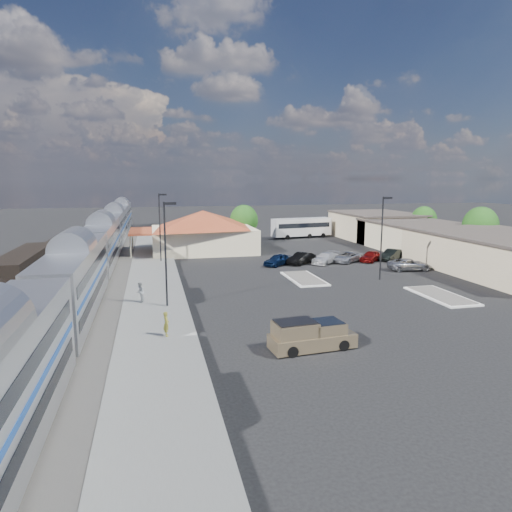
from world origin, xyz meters
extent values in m
plane|color=black|center=(0.00, 0.00, 0.00)|extent=(280.00, 280.00, 0.00)
cube|color=#4C4944|center=(-21.00, 8.00, 0.06)|extent=(16.00, 100.00, 0.12)
cube|color=gray|center=(-12.00, 6.00, 0.09)|extent=(5.50, 92.00, 0.18)
cube|color=silver|center=(-18.00, -7.34, 3.05)|extent=(3.00, 20.00, 5.00)
cube|color=black|center=(-18.00, -7.34, 0.30)|extent=(2.20, 16.00, 0.60)
cube|color=silver|center=(-18.00, 13.66, 3.05)|extent=(3.00, 20.00, 5.00)
cube|color=black|center=(-18.00, 13.66, 0.30)|extent=(2.20, 16.00, 0.60)
cube|color=silver|center=(-18.00, 34.66, 3.05)|extent=(3.00, 20.00, 5.00)
cube|color=black|center=(-18.00, 34.66, 0.30)|extent=(2.20, 16.00, 0.60)
cube|color=silver|center=(-18.00, 55.66, 3.05)|extent=(3.00, 20.00, 5.00)
cube|color=black|center=(-18.00, 55.66, 0.30)|extent=(2.20, 16.00, 0.60)
cube|color=black|center=(-24.00, 2.14, 2.20)|extent=(2.80, 14.00, 3.60)
cube|color=black|center=(-24.00, 2.14, 0.30)|extent=(2.20, 12.00, 0.60)
cylinder|color=black|center=(-24.00, 18.14, 2.10)|extent=(2.80, 14.00, 2.80)
cube|color=black|center=(-24.00, 18.14, 0.30)|extent=(2.20, 12.00, 0.60)
cube|color=beige|center=(-4.50, 24.00, 1.80)|extent=(15.00, 12.00, 3.60)
pyramid|color=maroon|center=(-4.50, 24.00, 4.90)|extent=(15.30, 12.24, 2.60)
cube|color=maroon|center=(-13.60, 24.00, 3.30)|extent=(3.20, 9.60, 0.25)
cube|color=#C6B28C|center=(28.00, 0.00, 2.10)|extent=(14.00, 22.00, 4.20)
cube|color=#3F3833|center=(28.00, 0.00, 4.35)|extent=(14.40, 22.40, 0.30)
cube|color=#C6B28C|center=(28.00, 18.00, 2.00)|extent=(12.00, 18.00, 4.00)
cube|color=#3F3833|center=(28.00, 18.00, 4.15)|extent=(12.40, 18.40, 0.30)
cube|color=#C6B28C|center=(28.00, 32.00, 2.25)|extent=(12.00, 16.00, 4.50)
cube|color=#3F3833|center=(28.00, 32.00, 4.65)|extent=(12.40, 16.40, 0.30)
cube|color=silver|center=(4.00, 2.00, 0.07)|extent=(3.30, 7.50, 0.15)
cube|color=#4C4944|center=(4.00, 2.00, 0.16)|extent=(2.70, 6.90, 0.10)
cube|color=silver|center=(14.00, -8.00, 0.07)|extent=(3.30, 7.50, 0.15)
cube|color=#4C4944|center=(14.00, -8.00, 0.16)|extent=(2.70, 6.90, 0.10)
cylinder|color=black|center=(-11.00, -6.00, 4.50)|extent=(0.16, 0.16, 9.00)
cube|color=black|center=(-10.50, -6.00, 8.85)|extent=(1.00, 0.25, 0.22)
cylinder|color=black|center=(-11.00, 16.00, 4.50)|extent=(0.16, 0.16, 9.00)
cube|color=black|center=(-10.50, 16.00, 8.85)|extent=(1.00, 0.25, 0.22)
cylinder|color=black|center=(12.00, 0.00, 4.50)|extent=(0.16, 0.16, 9.00)
cube|color=black|center=(12.50, 0.00, 8.85)|extent=(1.00, 0.25, 0.22)
cylinder|color=#382314|center=(34.00, 12.00, 1.43)|extent=(0.30, 0.30, 2.86)
ellipsoid|color=#173F12|center=(34.00, 12.00, 4.23)|extent=(4.94, 4.94, 5.46)
cylinder|color=#382314|center=(34.00, 26.00, 1.28)|extent=(0.30, 0.30, 2.55)
ellipsoid|color=#173F12|center=(34.00, 26.00, 3.77)|extent=(4.41, 4.41, 4.87)
cylinder|color=#382314|center=(3.00, 30.00, 1.36)|extent=(0.30, 0.30, 2.73)
ellipsoid|color=#173F12|center=(3.00, 30.00, 4.03)|extent=(4.71, 4.71, 5.21)
cube|color=#927C5A|center=(-2.23, -17.80, 0.55)|extent=(5.68, 2.51, 0.90)
cube|color=#927C5A|center=(-2.23, -17.80, 1.25)|extent=(2.27, 2.09, 0.95)
cube|color=#927C5A|center=(-2.23, -17.80, 1.36)|extent=(2.81, 2.14, 1.10)
cylinder|color=black|center=(-0.39, -18.54, 0.36)|extent=(0.75, 0.35, 0.72)
cylinder|color=black|center=(-0.55, -16.74, 0.36)|extent=(0.75, 0.35, 0.72)
cylinder|color=black|center=(-3.90, -18.87, 0.36)|extent=(0.75, 0.35, 0.72)
cylinder|color=black|center=(-4.07, -17.07, 0.36)|extent=(0.75, 0.35, 0.72)
imported|color=#9FA1A7|center=(17.96, 3.87, 0.71)|extent=(5.32, 2.83, 1.42)
cube|color=white|center=(15.12, 36.00, 2.03)|extent=(11.59, 4.16, 3.22)
cube|color=black|center=(15.12, 36.00, 2.42)|extent=(10.70, 4.06, 0.85)
cylinder|color=black|center=(19.21, 35.51, 0.43)|extent=(0.88, 0.41, 0.85)
cylinder|color=black|center=(18.88, 37.70, 0.43)|extent=(0.88, 0.41, 0.85)
cylinder|color=black|center=(11.92, 34.39, 0.43)|extent=(0.88, 0.41, 0.85)
cylinder|color=black|center=(11.58, 36.57, 0.43)|extent=(0.88, 0.41, 0.85)
imported|color=gold|center=(-11.32, -13.69, 1.04)|extent=(0.48, 0.67, 1.72)
imported|color=silver|center=(-13.25, -4.29, 1.08)|extent=(0.82, 0.98, 1.80)
imported|color=#0C1D40|center=(3.39, 10.34, 0.74)|extent=(4.55, 3.97, 1.48)
imported|color=black|center=(6.59, 10.64, 0.75)|extent=(4.61, 4.01, 1.50)
imported|color=white|center=(9.79, 10.34, 0.71)|extent=(5.02, 4.71, 1.42)
imported|color=#999BA1|center=(12.99, 10.64, 0.69)|extent=(5.33, 4.73, 1.37)
imported|color=maroon|center=(16.19, 10.34, 0.73)|extent=(4.32, 4.13, 1.46)
imported|color=black|center=(19.39, 10.64, 0.74)|extent=(4.56, 3.96, 1.49)
camera|label=1|loc=(-12.06, -44.31, 10.84)|focal=32.00mm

